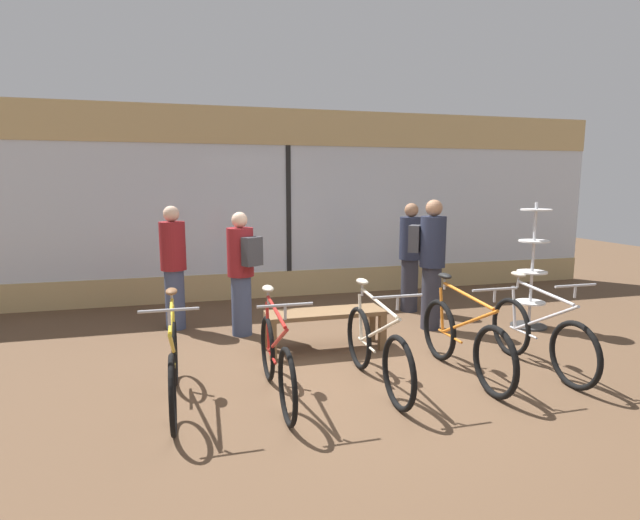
{
  "coord_description": "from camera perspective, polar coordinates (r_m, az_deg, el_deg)",
  "views": [
    {
      "loc": [
        -1.74,
        -4.77,
        1.98
      ],
      "look_at": [
        0.0,
        1.6,
        0.95
      ],
      "focal_mm": 28.0,
      "sensor_mm": 36.0,
      "label": 1
    }
  ],
  "objects": [
    {
      "name": "ground_plane",
      "position": [
        5.45,
        4.54,
        -12.46
      ],
      "size": [
        24.0,
        24.0,
        0.0
      ],
      "primitive_type": "plane",
      "color": "brown"
    },
    {
      "name": "shop_back_wall",
      "position": [
        8.62,
        -3.65,
        6.57
      ],
      "size": [
        12.0,
        0.08,
        3.2
      ],
      "color": "tan",
      "rests_on": "ground_plane"
    },
    {
      "name": "bicycle_far_left",
      "position": [
        4.7,
        -16.4,
        -11.43
      ],
      "size": [
        0.46,
        1.68,
        1.01
      ],
      "color": "black",
      "rests_on": "ground_plane"
    },
    {
      "name": "bicycle_left",
      "position": [
        4.67,
        -5.04,
        -11.29
      ],
      "size": [
        0.46,
        1.64,
        1.01
      ],
      "color": "black",
      "rests_on": "ground_plane"
    },
    {
      "name": "bicycle_center",
      "position": [
        4.95,
        6.45,
        -10.1
      ],
      "size": [
        0.46,
        1.69,
        1.02
      ],
      "color": "black",
      "rests_on": "ground_plane"
    },
    {
      "name": "bicycle_right",
      "position": [
        5.38,
        16.1,
        -8.84
      ],
      "size": [
        0.46,
        1.73,
        1.02
      ],
      "color": "black",
      "rests_on": "ground_plane"
    },
    {
      "name": "bicycle_far_right",
      "position": [
        5.81,
        23.77,
        -7.95
      ],
      "size": [
        0.46,
        1.65,
        1.02
      ],
      "color": "black",
      "rests_on": "ground_plane"
    },
    {
      "name": "accessory_rack",
      "position": [
        7.4,
        23.04,
        -1.77
      ],
      "size": [
        0.48,
        0.48,
        1.72
      ],
      "color": "#333333",
      "rests_on": "ground_plane"
    },
    {
      "name": "display_bench",
      "position": [
        5.95,
        0.57,
        -6.64
      ],
      "size": [
        1.4,
        0.44,
        0.48
      ],
      "color": "brown",
      "rests_on": "ground_plane"
    },
    {
      "name": "customer_near_rack",
      "position": [
        7.76,
        10.27,
        0.55
      ],
      "size": [
        0.42,
        0.42,
        1.67
      ],
      "color": "#2D2D38",
      "rests_on": "ground_plane"
    },
    {
      "name": "customer_by_window",
      "position": [
        6.98,
        -16.4,
        -0.57
      ],
      "size": [
        0.43,
        0.43,
        1.67
      ],
      "color": "#424C6B",
      "rests_on": "ground_plane"
    },
    {
      "name": "customer_mid_floor",
      "position": [
        6.49,
        -8.94,
        -1.13
      ],
      "size": [
        0.5,
        0.56,
        1.61
      ],
      "color": "#424C6B",
      "rests_on": "ground_plane"
    },
    {
      "name": "customer_near_bench",
      "position": [
        6.85,
        12.56,
        0.01
      ],
      "size": [
        0.56,
        0.52,
        1.76
      ],
      "color": "#2D2D38",
      "rests_on": "ground_plane"
    }
  ]
}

